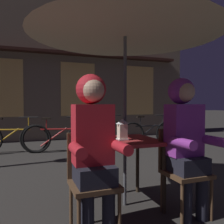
# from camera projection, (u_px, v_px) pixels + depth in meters

# --- Properties ---
(ground_plane) EXTENTS (60.00, 60.00, 0.00)m
(ground_plane) POSITION_uv_depth(u_px,v_px,m) (125.00, 205.00, 2.62)
(ground_plane) COLOR #2D2B28
(cafe_table) EXTENTS (0.72, 0.72, 0.74)m
(cafe_table) POSITION_uv_depth(u_px,v_px,m) (125.00, 148.00, 2.60)
(cafe_table) COLOR maroon
(cafe_table) RESTS_ON ground_plane
(patio_umbrella) EXTENTS (2.10, 2.10, 2.31)m
(patio_umbrella) POSITION_uv_depth(u_px,v_px,m) (125.00, 19.00, 2.55)
(patio_umbrella) COLOR #4C4C51
(patio_umbrella) RESTS_ON ground_plane
(lantern) EXTENTS (0.11, 0.11, 0.23)m
(lantern) POSITION_uv_depth(u_px,v_px,m) (122.00, 129.00, 2.55)
(lantern) COLOR white
(lantern) RESTS_ON cafe_table
(chair_left) EXTENTS (0.40, 0.40, 0.87)m
(chair_left) POSITION_uv_depth(u_px,v_px,m) (92.00, 176.00, 2.09)
(chair_left) COLOR #513823
(chair_left) RESTS_ON ground_plane
(chair_right) EXTENTS (0.40, 0.40, 0.87)m
(chair_right) POSITION_uv_depth(u_px,v_px,m) (182.00, 166.00, 2.42)
(chair_right) COLOR #513823
(chair_right) RESTS_ON ground_plane
(person_left_hooded) EXTENTS (0.45, 0.56, 1.40)m
(person_left_hooded) POSITION_uv_depth(u_px,v_px,m) (93.00, 137.00, 2.03)
(person_left_hooded) COLOR black
(person_left_hooded) RESTS_ON ground_plane
(person_right_hooded) EXTENTS (0.45, 0.56, 1.40)m
(person_right_hooded) POSITION_uv_depth(u_px,v_px,m) (185.00, 132.00, 2.36)
(person_right_hooded) COLOR black
(person_right_hooded) RESTS_ON ground_plane
(shopfront_building) EXTENTS (10.00, 0.93, 6.20)m
(shopfront_building) POSITION_uv_depth(u_px,v_px,m) (41.00, 42.00, 7.39)
(shopfront_building) COLOR #6B5B4C
(shopfront_building) RESTS_ON ground_plane
(bicycle_second) EXTENTS (1.64, 0.45, 0.84)m
(bicycle_second) POSITION_uv_depth(u_px,v_px,m) (11.00, 138.00, 5.34)
(bicycle_second) COLOR black
(bicycle_second) RESTS_ON ground_plane
(bicycle_third) EXTENTS (1.65, 0.40, 0.84)m
(bicycle_third) POSITION_uv_depth(u_px,v_px,m) (59.00, 138.00, 5.44)
(bicycle_third) COLOR black
(bicycle_third) RESTS_ON ground_plane
(bicycle_fourth) EXTENTS (1.66, 0.39, 0.84)m
(bicycle_fourth) POSITION_uv_depth(u_px,v_px,m) (101.00, 134.00, 6.07)
(bicycle_fourth) COLOR black
(bicycle_fourth) RESTS_ON ground_plane
(bicycle_fifth) EXTENTS (1.68, 0.09, 0.84)m
(bicycle_fifth) POSITION_uv_depth(u_px,v_px,m) (150.00, 133.00, 6.26)
(bicycle_fifth) COLOR black
(bicycle_fifth) RESTS_ON ground_plane
(book) EXTENTS (0.24, 0.22, 0.02)m
(book) POSITION_uv_depth(u_px,v_px,m) (106.00, 137.00, 2.73)
(book) COLOR black
(book) RESTS_ON cafe_table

